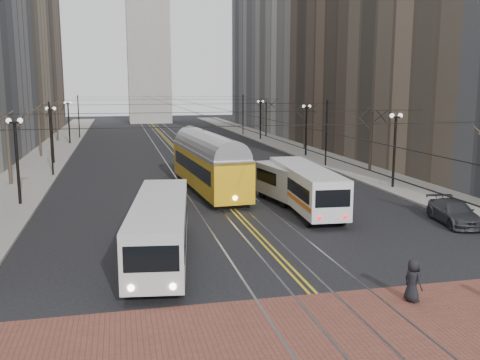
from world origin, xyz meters
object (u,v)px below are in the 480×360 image
streetcar (208,169)px  sedan_grey (309,169)px  cargo_van (285,184)px  sedan_silver (223,153)px  transit_bus (161,230)px  rear_bus (305,189)px  pedestrian_a (413,281)px  sedan_parked (454,212)px

streetcar → sedan_grey: streetcar is taller
sedan_grey → cargo_van: bearing=-120.7°
cargo_van → sedan_silver: (0.00, 22.36, -0.60)m
cargo_van → transit_bus: bearing=-140.4°
sedan_grey → sedan_silver: (-5.35, 12.56, -0.00)m
rear_bus → transit_bus: bearing=-137.2°
streetcar → sedan_silver: 17.87m
transit_bus → pedestrian_a: size_ratio=6.93×
cargo_van → sedan_parked: bearing=-55.1°
streetcar → rear_bus: 9.29m
transit_bus → cargo_van: size_ratio=1.95×
cargo_van → pedestrian_a: (-0.68, -17.82, -0.45)m
streetcar → rear_bus: bearing=-61.2°
sedan_parked → sedan_grey: bearing=107.5°
sedan_silver → sedan_parked: sedan_parked is taller
rear_bus → sedan_silver: bearing=94.7°
rear_bus → sedan_grey: (4.83, 12.51, -0.73)m
sedan_silver → pedestrian_a: (-0.68, -40.18, 0.15)m
rear_bus → sedan_parked: bearing=-32.3°
streetcar → rear_bus: size_ratio=1.36×
streetcar → sedan_grey: size_ratio=3.72×
streetcar → sedan_grey: (9.85, 4.70, -1.06)m
pedestrian_a → sedan_silver: bearing=-17.3°
transit_bus → streetcar: size_ratio=0.76×
sedan_silver → sedan_parked: bearing=-85.5°
streetcar → sedan_parked: size_ratio=3.15×
pedestrian_a → cargo_van: bearing=-18.5°
sedan_silver → rear_bus: bearing=-98.7°
sedan_grey → sedan_silver: bearing=111.0°
streetcar → cargo_van: size_ratio=2.55×
cargo_van → rear_bus: bearing=-88.7°
rear_bus → streetcar: bearing=126.2°
sedan_grey → sedan_silver: size_ratio=0.97×
streetcar → cargo_van: (4.50, -5.10, -0.46)m
rear_bus → sedan_parked: 9.03m
streetcar → sedan_parked: bearing=-50.6°
sedan_grey → pedestrian_a: (-6.03, -27.61, 0.15)m
cargo_van → sedan_grey: 11.17m
sedan_grey → transit_bus: bearing=-127.7°
cargo_van → sedan_silver: bearing=80.7°
rear_bus → sedan_silver: size_ratio=2.66×
sedan_parked → sedan_silver: bearing=114.1°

